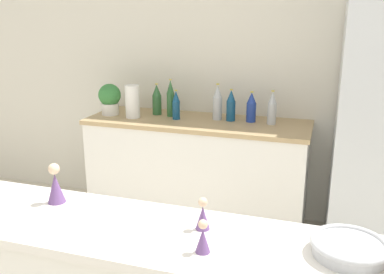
% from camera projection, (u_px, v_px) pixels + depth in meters
% --- Properties ---
extents(wall_back, '(8.00, 0.06, 2.55)m').
position_uv_depth(wall_back, '(240.00, 72.00, 3.63)').
color(wall_back, silver).
rests_on(wall_back, ground_plane).
extents(back_counter, '(1.83, 0.63, 0.91)m').
position_uv_depth(back_counter, '(197.00, 172.00, 3.64)').
color(back_counter, white).
rests_on(back_counter, ground_plane).
extents(potted_plant, '(0.19, 0.19, 0.27)m').
position_uv_depth(potted_plant, '(110.00, 98.00, 3.66)').
color(potted_plant, silver).
rests_on(potted_plant, back_counter).
extents(paper_towel_roll, '(0.12, 0.12, 0.27)m').
position_uv_depth(paper_towel_roll, '(133.00, 102.00, 3.56)').
color(paper_towel_roll, white).
rests_on(paper_towel_roll, back_counter).
extents(back_bottle_0, '(0.08, 0.08, 0.25)m').
position_uv_depth(back_bottle_0, '(251.00, 107.00, 3.43)').
color(back_bottle_0, navy).
rests_on(back_bottle_0, back_counter).
extents(back_bottle_1, '(0.08, 0.08, 0.30)m').
position_uv_depth(back_bottle_1, '(217.00, 102.00, 3.49)').
color(back_bottle_1, '#B2B7BC').
rests_on(back_bottle_1, back_counter).
extents(back_bottle_2, '(0.07, 0.07, 0.26)m').
position_uv_depth(back_bottle_2, '(231.00, 106.00, 3.46)').
color(back_bottle_2, navy).
rests_on(back_bottle_2, back_counter).
extents(back_bottle_3, '(0.08, 0.08, 0.27)m').
position_uv_depth(back_bottle_3, '(157.00, 100.00, 3.67)').
color(back_bottle_3, '#2D6033').
rests_on(back_bottle_3, back_counter).
extents(back_bottle_4, '(0.07, 0.07, 0.32)m').
position_uv_depth(back_bottle_4, '(171.00, 99.00, 3.60)').
color(back_bottle_4, '#2D6033').
rests_on(back_bottle_4, back_counter).
extents(back_bottle_5, '(0.07, 0.07, 0.27)m').
position_uv_depth(back_bottle_5, '(272.00, 108.00, 3.35)').
color(back_bottle_5, '#B2B7BC').
rests_on(back_bottle_5, back_counter).
extents(back_bottle_6, '(0.06, 0.06, 0.24)m').
position_uv_depth(back_bottle_6, '(176.00, 105.00, 3.51)').
color(back_bottle_6, navy).
rests_on(back_bottle_6, back_counter).
extents(fruit_bowl, '(0.25, 0.25, 0.06)m').
position_uv_depth(fruit_bowl, '(349.00, 248.00, 1.39)').
color(fruit_bowl, '#B7BABF').
rests_on(fruit_bowl, bar_counter).
extents(wise_man_figurine_blue, '(0.05, 0.05, 0.12)m').
position_uv_depth(wise_man_figurine_blue, '(203.00, 216.00, 1.56)').
color(wise_man_figurine_blue, '#6B4784').
rests_on(wise_man_figurine_blue, bar_counter).
extents(wise_man_figurine_crimson, '(0.05, 0.05, 0.12)m').
position_uv_depth(wise_man_figurine_crimson, '(203.00, 238.00, 1.41)').
color(wise_man_figurine_crimson, '#6B4784').
rests_on(wise_man_figurine_crimson, bar_counter).
extents(wise_man_figurine_purple, '(0.07, 0.07, 0.17)m').
position_uv_depth(wise_man_figurine_purple, '(56.00, 186.00, 1.78)').
color(wise_man_figurine_purple, '#6B4784').
rests_on(wise_man_figurine_purple, bar_counter).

